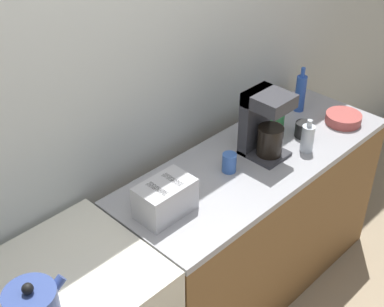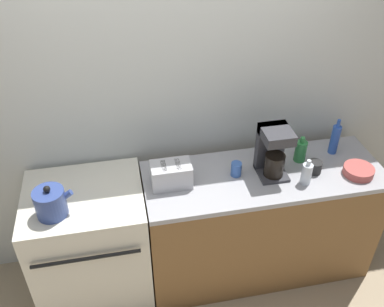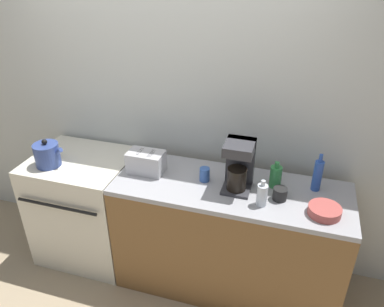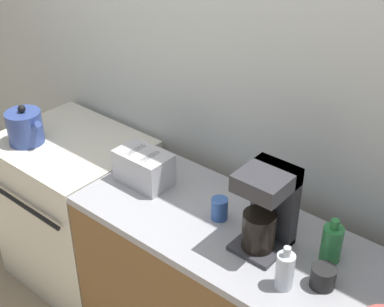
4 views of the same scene
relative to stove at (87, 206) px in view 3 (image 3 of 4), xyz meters
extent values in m
plane|color=tan|center=(0.63, -0.33, -0.48)|extent=(12.00, 12.00, 0.00)
cube|color=silver|center=(0.63, 0.38, 0.82)|extent=(8.00, 0.05, 2.60)
cube|color=silver|center=(0.00, 0.00, -0.01)|extent=(0.77, 0.66, 0.93)
cube|color=black|center=(0.00, 0.00, 0.44)|extent=(0.76, 0.64, 0.02)
cylinder|color=black|center=(-0.17, -0.14, 0.45)|extent=(0.21, 0.21, 0.01)
cylinder|color=black|center=(0.17, -0.14, 0.45)|extent=(0.21, 0.21, 0.01)
cylinder|color=black|center=(-0.17, 0.14, 0.45)|extent=(0.21, 0.21, 0.01)
cylinder|color=black|center=(0.17, 0.14, 0.45)|extent=(0.21, 0.21, 0.01)
cylinder|color=black|center=(0.00, -0.35, 0.25)|extent=(0.66, 0.02, 0.02)
cube|color=brown|center=(1.22, -0.03, -0.03)|extent=(1.65, 0.61, 0.89)
cube|color=#A3A3A8|center=(1.22, -0.03, 0.43)|extent=(1.65, 0.61, 0.04)
cylinder|color=#33478C|center=(-0.17, -0.14, 0.54)|extent=(0.19, 0.19, 0.18)
sphere|color=black|center=(-0.17, -0.14, 0.65)|extent=(0.04, 0.04, 0.04)
cylinder|color=#33478C|center=(-0.08, -0.14, 0.58)|extent=(0.11, 0.04, 0.09)
cube|color=#BCBCC1|center=(0.58, -0.01, 0.53)|extent=(0.26, 0.16, 0.16)
cube|color=black|center=(0.54, -0.01, 0.61)|extent=(0.03, 0.12, 0.01)
cube|color=black|center=(0.63, -0.01, 0.61)|extent=(0.03, 0.12, 0.01)
cube|color=#333338|center=(1.26, -0.04, 0.46)|extent=(0.19, 0.22, 0.02)
cube|color=#333338|center=(1.26, 0.04, 0.63)|extent=(0.19, 0.06, 0.36)
cube|color=#333338|center=(1.26, -0.04, 0.77)|extent=(0.19, 0.22, 0.07)
cylinder|color=black|center=(1.26, -0.06, 0.55)|extent=(0.13, 0.13, 0.16)
cylinder|color=#338C47|center=(1.51, 0.07, 0.53)|extent=(0.08, 0.08, 0.15)
cylinder|color=#338C47|center=(1.51, 0.07, 0.62)|extent=(0.03, 0.03, 0.04)
cylinder|color=silver|center=(1.45, -0.17, 0.53)|extent=(0.07, 0.07, 0.15)
cylinder|color=silver|center=(1.45, -0.17, 0.62)|extent=(0.03, 0.03, 0.04)
cylinder|color=#2D56B7|center=(1.78, 0.11, 0.56)|extent=(0.06, 0.06, 0.22)
cylinder|color=#2D56B7|center=(1.78, 0.11, 0.70)|extent=(0.02, 0.02, 0.06)
cylinder|color=#3860B2|center=(1.02, 0.00, 0.50)|extent=(0.07, 0.07, 0.10)
cylinder|color=black|center=(1.55, -0.08, 0.49)|extent=(0.09, 0.09, 0.08)
cylinder|color=#B24C47|center=(1.84, -0.16, 0.48)|extent=(0.20, 0.20, 0.06)
camera|label=1|loc=(-0.65, -1.39, 2.03)|focal=50.00mm
camera|label=2|loc=(0.29, -2.14, 2.29)|focal=40.00mm
camera|label=3|loc=(1.59, -2.16, 1.92)|focal=35.00mm
camera|label=4|loc=(2.11, -1.48, 1.89)|focal=50.00mm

